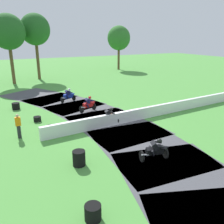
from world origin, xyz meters
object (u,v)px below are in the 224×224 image
motorcycle_chase_orange (110,117)px  motorcycle_trailing_red (89,104)px  track_marshal (18,126)px  tire_stack_extra_a (16,106)px  tire_stack_mid_b (51,132)px  motorcycle_fourth_blue (69,95)px  tire_stack_near (93,212)px  tire_stack_far (37,119)px  tire_stack_mid_a (79,158)px  motorcycle_lead_black (156,150)px

motorcycle_chase_orange → motorcycle_trailing_red: size_ratio=0.98×
motorcycle_chase_orange → track_marshal: (-6.30, 0.63, 0.16)m
tire_stack_extra_a → track_marshal: 6.93m
motorcycle_chase_orange → track_marshal: size_ratio=1.03×
motorcycle_trailing_red → tire_stack_mid_b: size_ratio=2.14×
motorcycle_chase_orange → motorcycle_trailing_red: (-0.06, 3.99, -0.00)m
tire_stack_extra_a → motorcycle_fourth_blue: bearing=4.4°
motorcycle_chase_orange → tire_stack_extra_a: motorcycle_chase_orange is taller
tire_stack_extra_a → tire_stack_near: bearing=-86.7°
tire_stack_far → tire_stack_mid_b: bearing=-86.3°
motorcycle_trailing_red → motorcycle_fourth_blue: motorcycle_fourth_blue is taller
motorcycle_fourth_blue → tire_stack_extra_a: size_ratio=2.51×
tire_stack_mid_a → tire_stack_mid_b: bearing=95.8°
tire_stack_mid_a → tire_stack_extra_a: size_ratio=1.18×
tire_stack_near → tire_stack_mid_b: 8.09m
motorcycle_trailing_red → tire_stack_mid_a: 9.31m
motorcycle_lead_black → tire_stack_mid_a: bearing=159.6°
motorcycle_fourth_blue → track_marshal: track_marshal is taller
motorcycle_lead_black → tire_stack_mid_a: size_ratio=2.13×
motorcycle_lead_black → tire_stack_mid_b: size_ratio=2.13×
tire_stack_mid_a → motorcycle_lead_black: bearing=-20.4°
motorcycle_lead_black → tire_stack_far: motorcycle_lead_black is taller
tire_stack_mid_b → tire_stack_extra_a: size_ratio=1.18×
tire_stack_mid_a → motorcycle_trailing_red: bearing=64.9°
motorcycle_lead_black → tire_stack_extra_a: (-5.59, 13.40, -0.34)m
motorcycle_trailing_red → tire_stack_mid_b: (-4.37, -4.21, -0.26)m
motorcycle_trailing_red → tire_stack_far: 4.68m
motorcycle_fourth_blue → tire_stack_far: (-4.01, -4.61, -0.46)m
tire_stack_near → tire_stack_extra_a: (-0.91, 15.83, 0.00)m
tire_stack_mid_a → track_marshal: size_ratio=0.49×
motorcycle_lead_black → tire_stack_far: 10.23m
tire_stack_mid_a → tire_stack_near: bearing=-102.5°
motorcycle_chase_orange → track_marshal: 6.34m
tire_stack_near → track_marshal: track_marshal is taller
tire_stack_extra_a → motorcycle_trailing_red: bearing=-31.8°
tire_stack_far → tire_stack_extra_a: bearing=104.7°
tire_stack_mid_b → tire_stack_far: bearing=93.7°
motorcycle_chase_orange → motorcycle_fourth_blue: bearing=94.8°
tire_stack_mid_b → tire_stack_far: size_ratio=1.41×
tire_stack_extra_a → motorcycle_chase_orange: bearing=-52.5°
motorcycle_chase_orange → tire_stack_extra_a: 9.49m
tire_stack_mid_a → motorcycle_chase_orange: bearing=48.0°
tire_stack_near → tire_stack_far: 11.61m
motorcycle_chase_orange → tire_stack_mid_b: 4.45m
tire_stack_mid_b → track_marshal: 2.09m
motorcycle_chase_orange → tire_stack_near: bearing=-120.4°
motorcycle_trailing_red → tire_stack_mid_a: motorcycle_trailing_red is taller
tire_stack_mid_a → tire_stack_mid_b: (-0.43, 4.22, 0.00)m
tire_stack_mid_a → tire_stack_far: 7.79m
motorcycle_trailing_red → tire_stack_mid_b: motorcycle_trailing_red is taller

